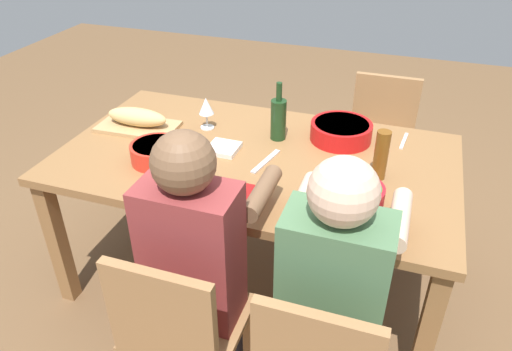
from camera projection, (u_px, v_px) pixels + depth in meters
ground_plane at (256, 273)px, 2.65m from camera, size 8.00×8.00×0.00m
dining_table at (256, 169)px, 2.30m from camera, size 1.82×1.04×0.74m
chair_near_left at (379, 140)px, 2.93m from camera, size 0.40×0.40×0.85m
chair_far_center at (179, 331)px, 1.72m from camera, size 0.40×0.40×0.85m
diner_far_center at (197, 252)px, 1.75m from camera, size 0.41×0.53×1.20m
diner_far_left at (334, 284)px, 1.61m from camera, size 0.41×0.53×1.20m
serving_bowl_fruit at (341, 130)px, 2.36m from camera, size 0.30×0.30×0.09m
serving_bowl_greens at (355, 196)px, 1.87m from camera, size 0.22×0.22×0.10m
serving_bowl_pasta at (157, 151)px, 2.19m from camera, size 0.23×0.23×0.09m
cutting_board at (138, 127)px, 2.48m from camera, size 0.41×0.23×0.02m
bread_loaf at (137, 117)px, 2.45m from camera, size 0.32×0.12×0.09m
wine_bottle at (278, 118)px, 2.34m from camera, size 0.08×0.08×0.29m
beer_bottle at (381, 155)px, 2.04m from camera, size 0.06×0.06×0.22m
wine_glass at (206, 107)px, 2.43m from camera, size 0.08×0.08×0.17m
fork_near_left at (404, 141)px, 2.37m from camera, size 0.03×0.17×0.01m
placemat_far_center at (227, 197)px, 1.96m from camera, size 0.32×0.23×0.01m
carving_knife at (266, 161)px, 2.20m from camera, size 0.07×0.23×0.01m
napkin_stack at (223, 148)px, 2.29m from camera, size 0.14×0.14×0.02m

